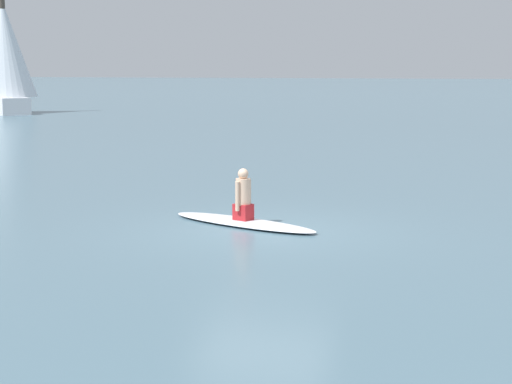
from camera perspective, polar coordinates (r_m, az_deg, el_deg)
The scene contains 4 objects.
ground_plane at distance 15.63m, azimuth 0.42°, elevation -2.60°, with size 400.00×400.00×0.00m, color slate.
surfboard at distance 16.22m, azimuth -0.85°, elevation -2.02°, with size 3.33×0.80×0.10m, color white.
person_paddler at distance 16.14m, azimuth -0.85°, elevation -0.31°, with size 0.42×0.40×0.98m.
sailboat_near_right at distance 57.26m, azimuth -16.45°, elevation 8.87°, with size 5.79×5.79×8.10m.
Camera 1 is at (14.77, 4.15, 2.97)m, focal length 60.21 mm.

